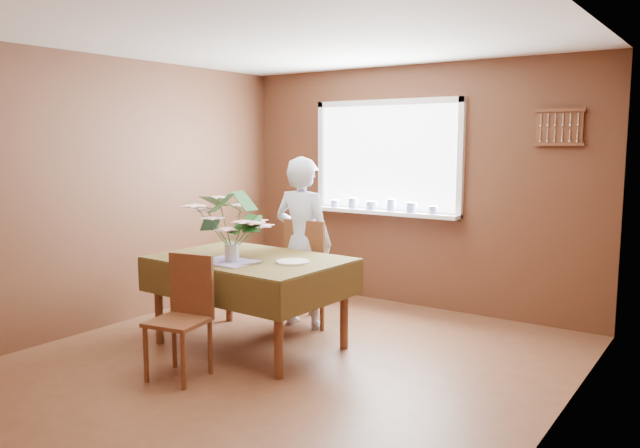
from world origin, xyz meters
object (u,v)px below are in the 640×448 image
Objects in this scene: chair_near at (184,310)px; flower_bouquet at (231,221)px; dining_table at (250,268)px; seated_woman at (303,243)px; chair_far at (311,268)px.

chair_near is 1.53× the size of flower_bouquet.
dining_table is 2.76× the size of flower_bouquet.
seated_woman reaches higher than dining_table.
flower_bouquet reaches higher than dining_table.
chair_far is 1.56m from chair_near.
chair_far reaches higher than chair_near.
chair_far is (0.07, 0.79, -0.12)m from dining_table.
flower_bouquet reaches higher than chair_far.
flower_bouquet is at bearing 83.42° from chair_far.
seated_woman is at bearing 51.73° from chair_far.
chair_near is 0.82m from flower_bouquet.
flower_bouquet reaches higher than chair_near.
chair_near is 0.56× the size of seated_woman.
chair_near is (-0.04, -1.56, -0.06)m from chair_far.
chair_far is at bearing 78.34° from chair_near.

